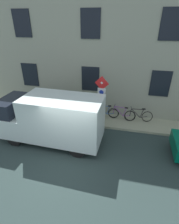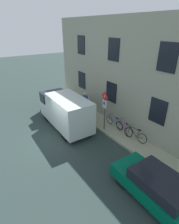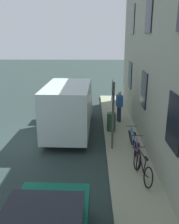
{
  "view_description": "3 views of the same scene",
  "coord_description": "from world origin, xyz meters",
  "px_view_note": "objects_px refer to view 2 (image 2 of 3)",
  "views": [
    {
      "loc": [
        -5.83,
        -2.3,
        5.75
      ],
      "look_at": [
        1.97,
        -0.51,
        1.47
      ],
      "focal_mm": 28.17,
      "sensor_mm": 36.0,
      "label": 1
    },
    {
      "loc": [
        -4.25,
        -9.6,
        6.94
      ],
      "look_at": [
        2.65,
        0.28,
        1.18
      ],
      "focal_mm": 28.91,
      "sensor_mm": 36.0,
      "label": 2
    },
    {
      "loc": [
        2.3,
        -10.24,
        4.64
      ],
      "look_at": [
        2.13,
        0.4,
        1.3
      ],
      "focal_mm": 39.16,
      "sensor_mm": 36.0,
      "label": 3
    }
  ],
  "objects_px": {
    "bicycle_black": "(135,135)",
    "litter_bin": "(89,113)",
    "bicycle_blue": "(114,122)",
    "delivery_van": "(65,111)",
    "parked_hatchback": "(157,187)",
    "pedestrian": "(85,101)",
    "bicycle_purple": "(124,128)",
    "sign_post_stacked": "(105,105)"
  },
  "relations": [
    {
      "from": "bicycle_purple",
      "to": "pedestrian",
      "type": "relative_size",
      "value": 1.0
    },
    {
      "from": "litter_bin",
      "to": "bicycle_purple",
      "type": "bearing_deg",
      "value": -77.13
    },
    {
      "from": "parked_hatchback",
      "to": "pedestrian",
      "type": "xyz_separation_m",
      "value": [
        2.41,
        9.13,
        0.34
      ]
    },
    {
      "from": "bicycle_black",
      "to": "bicycle_purple",
      "type": "distance_m",
      "value": 1.02
    },
    {
      "from": "bicycle_black",
      "to": "litter_bin",
      "type": "bearing_deg",
      "value": 1.26
    },
    {
      "from": "sign_post_stacked",
      "to": "bicycle_purple",
      "type": "xyz_separation_m",
      "value": [
        0.87,
        -1.16,
        -1.54
      ]
    },
    {
      "from": "sign_post_stacked",
      "to": "bicycle_purple",
      "type": "distance_m",
      "value": 2.11
    },
    {
      "from": "litter_bin",
      "to": "parked_hatchback",
      "type": "bearing_deg",
      "value": -103.72
    },
    {
      "from": "sign_post_stacked",
      "to": "bicycle_black",
      "type": "xyz_separation_m",
      "value": [
        0.87,
        -2.18,
        -1.54
      ]
    },
    {
      "from": "parked_hatchback",
      "to": "bicycle_blue",
      "type": "relative_size",
      "value": 2.36
    },
    {
      "from": "bicycle_purple",
      "to": "pedestrian",
      "type": "height_order",
      "value": "pedestrian"
    },
    {
      "from": "bicycle_black",
      "to": "pedestrian",
      "type": "height_order",
      "value": "pedestrian"
    },
    {
      "from": "delivery_van",
      "to": "bicycle_purple",
      "type": "distance_m",
      "value": 4.41
    },
    {
      "from": "bicycle_black",
      "to": "litter_bin",
      "type": "height_order",
      "value": "litter_bin"
    },
    {
      "from": "bicycle_black",
      "to": "bicycle_purple",
      "type": "xyz_separation_m",
      "value": [
        0.0,
        1.02,
        0.0
      ]
    },
    {
      "from": "parked_hatchback",
      "to": "bicycle_purple",
      "type": "bearing_deg",
      "value": -28.32
    },
    {
      "from": "pedestrian",
      "to": "litter_bin",
      "type": "relative_size",
      "value": 1.91
    },
    {
      "from": "parked_hatchback",
      "to": "litter_bin",
      "type": "height_order",
      "value": "parked_hatchback"
    },
    {
      "from": "delivery_van",
      "to": "pedestrian",
      "type": "relative_size",
      "value": 3.13
    },
    {
      "from": "sign_post_stacked",
      "to": "bicycle_purple",
      "type": "bearing_deg",
      "value": -53.19
    },
    {
      "from": "parked_hatchback",
      "to": "bicycle_blue",
      "type": "height_order",
      "value": "parked_hatchback"
    },
    {
      "from": "parked_hatchback",
      "to": "bicycle_blue",
      "type": "xyz_separation_m",
      "value": [
        2.63,
        5.61,
        -0.22
      ]
    },
    {
      "from": "parked_hatchback",
      "to": "pedestrian",
      "type": "relative_size",
      "value": 2.35
    },
    {
      "from": "parked_hatchback",
      "to": "litter_bin",
      "type": "relative_size",
      "value": 4.49
    },
    {
      "from": "bicycle_black",
      "to": "litter_bin",
      "type": "distance_m",
      "value": 4.28
    },
    {
      "from": "bicycle_black",
      "to": "pedestrian",
      "type": "xyz_separation_m",
      "value": [
        -0.22,
        5.56,
        0.56
      ]
    },
    {
      "from": "sign_post_stacked",
      "to": "pedestrian",
      "type": "bearing_deg",
      "value": 79.18
    },
    {
      "from": "sign_post_stacked",
      "to": "litter_bin",
      "type": "distance_m",
      "value": 2.51
    },
    {
      "from": "bicycle_blue",
      "to": "litter_bin",
      "type": "relative_size",
      "value": 1.91
    },
    {
      "from": "delivery_van",
      "to": "bicycle_purple",
      "type": "xyz_separation_m",
      "value": [
        2.78,
        -3.32,
        -0.82
      ]
    },
    {
      "from": "pedestrian",
      "to": "parked_hatchback",
      "type": "bearing_deg",
      "value": -120.87
    },
    {
      "from": "delivery_van",
      "to": "litter_bin",
      "type": "bearing_deg",
      "value": -91.4
    },
    {
      "from": "sign_post_stacked",
      "to": "pedestrian",
      "type": "distance_m",
      "value": 3.58
    },
    {
      "from": "pedestrian",
      "to": "bicycle_blue",
      "type": "bearing_deg",
      "value": -102.48
    },
    {
      "from": "bicycle_blue",
      "to": "litter_bin",
      "type": "distance_m",
      "value": 2.31
    },
    {
      "from": "parked_hatchback",
      "to": "bicycle_black",
      "type": "height_order",
      "value": "parked_hatchback"
    },
    {
      "from": "bicycle_black",
      "to": "pedestrian",
      "type": "distance_m",
      "value": 5.59
    },
    {
      "from": "bicycle_blue",
      "to": "litter_bin",
      "type": "xyz_separation_m",
      "value": [
        -0.73,
        2.19,
        0.08
      ]
    },
    {
      "from": "sign_post_stacked",
      "to": "delivery_van",
      "type": "distance_m",
      "value": 2.97
    },
    {
      "from": "bicycle_blue",
      "to": "bicycle_purple",
      "type": "bearing_deg",
      "value": 177.9
    },
    {
      "from": "sign_post_stacked",
      "to": "parked_hatchback",
      "type": "relative_size",
      "value": 0.7
    },
    {
      "from": "delivery_van",
      "to": "bicycle_black",
      "type": "bearing_deg",
      "value": -145.5
    }
  ]
}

